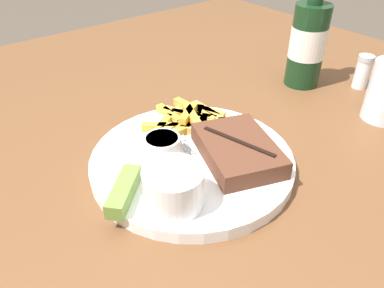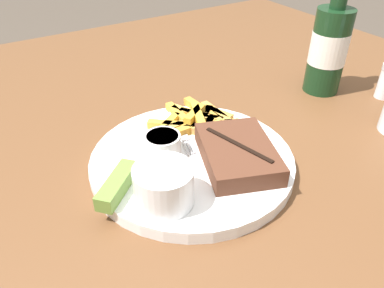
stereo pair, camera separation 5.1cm
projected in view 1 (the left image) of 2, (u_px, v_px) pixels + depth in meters
name	position (u px, v px, depth m)	size (l,w,h in m)	color
dining_table	(192.00, 199.00, 0.57)	(1.33, 1.40, 0.75)	brown
dinner_plate	(192.00, 161.00, 0.53)	(0.28, 0.28, 0.02)	white
steak_portion	(238.00, 150.00, 0.51)	(0.15, 0.13, 0.03)	#512D1E
fries_pile	(190.00, 120.00, 0.59)	(0.12, 0.13, 0.02)	gold
coleslaw_cup	(173.00, 185.00, 0.43)	(0.07, 0.07, 0.05)	white
dipping_sauce_cup	(162.00, 146.00, 0.51)	(0.05, 0.05, 0.03)	silver
pickle_spear	(124.00, 191.00, 0.45)	(0.07, 0.07, 0.02)	olive
fork_utensil	(174.00, 128.00, 0.58)	(0.13, 0.05, 0.00)	#B7B7BC
beer_bottle	(308.00, 40.00, 0.70)	(0.07, 0.07, 0.25)	#143319
salt_shaker	(363.00, 72.00, 0.72)	(0.03, 0.03, 0.07)	white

